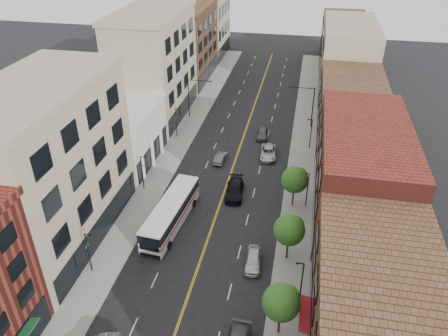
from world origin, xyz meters
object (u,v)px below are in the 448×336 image
Objects in this scene: car_parked_far at (253,260)px; car_lane_b at (268,152)px; car_lane_behind at (221,158)px; car_lane_a at (235,190)px; car_lane_c at (262,134)px; city_bus at (171,212)px.

car_lane_b is (-1.01, 24.00, -0.03)m from car_parked_far.
car_lane_a is at bearing 117.44° from car_lane_behind.
car_parked_far is 1.01× the size of car_lane_c.
car_lane_a is 1.29× the size of car_lane_c.
car_lane_a is at bearing -110.32° from car_lane_b.
car_parked_far is at bearing -19.94° from city_bus.
car_lane_behind is (2.81, 16.06, -1.25)m from city_bus.
car_lane_behind is 9.12m from car_lane_a.
car_lane_c is (1.62, 17.42, -0.07)m from car_lane_a.
city_bus is 2.94× the size of car_lane_c.
car_lane_a reaches higher than car_lane_c.
city_bus is at bearing -134.43° from car_lane_a.
car_lane_b is 1.20× the size of car_lane_c.
city_bus is 21.37m from car_lane_b.
car_lane_a is (3.65, -8.35, 0.18)m from car_lane_behind.
car_lane_c reaches higher than car_lane_behind.
car_parked_far is at bearing -91.61° from car_lane_b.
car_lane_b is 6.38m from car_lane_c.
car_parked_far is (10.77, -5.02, -1.14)m from city_bus.
car_lane_c is at bearing -116.37° from car_lane_behind.
car_parked_far is 22.54m from car_lane_behind.
car_parked_far is 24.02m from car_lane_b.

